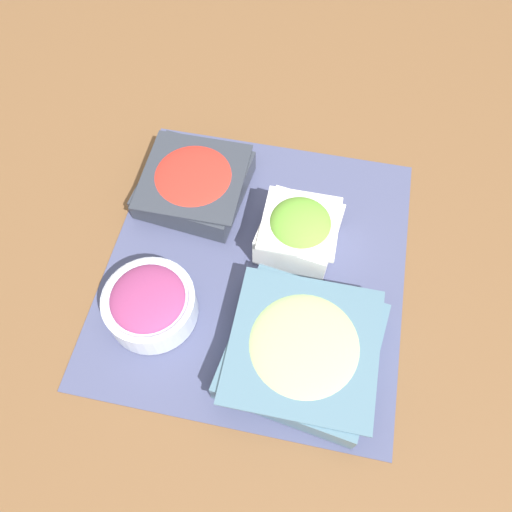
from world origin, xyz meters
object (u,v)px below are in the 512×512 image
(lettuce_bowl, at_px, (299,231))
(onion_bowl, at_px, (150,303))
(cucumber_bowl, at_px, (303,349))
(tomato_bowl, at_px, (194,182))

(lettuce_bowl, bearing_deg, onion_bowl, -50.30)
(lettuce_bowl, relative_size, cucumber_bowl, 0.57)
(lettuce_bowl, height_order, tomato_bowl, lettuce_bowl)
(cucumber_bowl, relative_size, tomato_bowl, 1.25)
(lettuce_bowl, distance_m, tomato_bowl, 0.20)
(onion_bowl, height_order, tomato_bowl, onion_bowl)
(lettuce_bowl, relative_size, tomato_bowl, 0.71)
(cucumber_bowl, bearing_deg, onion_bowl, -95.59)
(cucumber_bowl, bearing_deg, tomato_bowl, -138.24)
(lettuce_bowl, xyz_separation_m, tomato_bowl, (-0.07, -0.19, -0.01))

